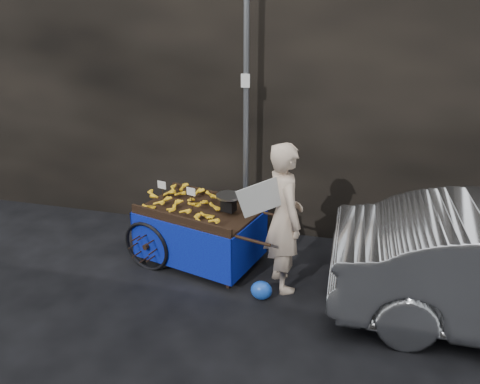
# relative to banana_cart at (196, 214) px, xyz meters

# --- Properties ---
(ground) EXTENTS (80.00, 80.00, 0.00)m
(ground) POSITION_rel_banana_cart_xyz_m (0.19, -0.49, -0.72)
(ground) COLOR black
(ground) RESTS_ON ground
(building_wall) EXTENTS (13.50, 2.00, 5.00)m
(building_wall) POSITION_rel_banana_cart_xyz_m (0.58, 2.11, 1.78)
(building_wall) COLOR black
(building_wall) RESTS_ON ground
(street_pole) EXTENTS (0.12, 0.10, 4.00)m
(street_pole) POSITION_rel_banana_cart_xyz_m (0.49, 0.80, 1.29)
(street_pole) COLOR slate
(street_pole) RESTS_ON ground
(banana_cart) EXTENTS (2.30, 1.45, 1.16)m
(banana_cart) POSITION_rel_banana_cart_xyz_m (0.00, 0.00, 0.00)
(banana_cart) COLOR black
(banana_cart) RESTS_ON ground
(vendor) EXTENTS (0.90, 0.83, 1.91)m
(vendor) POSITION_rel_banana_cart_xyz_m (1.25, -0.31, 0.24)
(vendor) COLOR #CAB096
(vendor) RESTS_ON ground
(plastic_bag) EXTENTS (0.27, 0.21, 0.24)m
(plastic_bag) POSITION_rel_banana_cart_xyz_m (1.06, -0.68, -0.60)
(plastic_bag) COLOR blue
(plastic_bag) RESTS_ON ground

